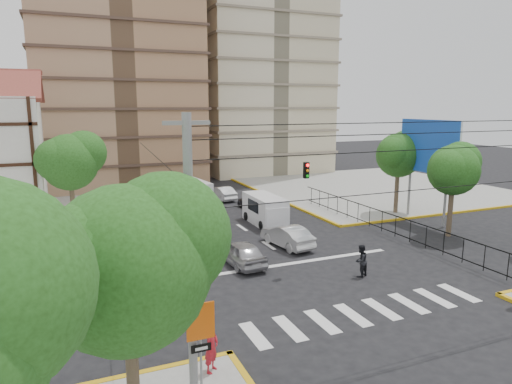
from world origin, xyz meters
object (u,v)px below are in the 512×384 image
pedestrian_sw_corner (211,347)px  pedestrian_crosswalk (361,261)px  van_right_lane (266,211)px  district_sign (201,330)px  car_white_front_right (287,236)px  car_silver_front_left (241,253)px  traffic_light_nw (143,202)px  van_left_lane (194,194)px

pedestrian_sw_corner → pedestrian_crosswalk: bearing=-15.8°
van_right_lane → pedestrian_sw_corner: size_ratio=2.78×
district_sign → car_white_front_right: (9.85, 13.55, -1.72)m
district_sign → car_silver_front_left: size_ratio=0.74×
van_right_lane → car_white_front_right: (-1.07, -5.84, -0.37)m
car_white_front_right → pedestrian_sw_corner: bearing=45.5°
traffic_light_nw → pedestrian_sw_corner: (-0.28, -15.78, -2.05)m
traffic_light_nw → van_right_lane: 10.39m
district_sign → car_silver_front_left: (5.73, 11.44, -1.71)m
van_right_lane → pedestrian_sw_corner: 20.81m
car_silver_front_left → car_white_front_right: 4.63m
district_sign → car_white_front_right: size_ratio=0.72×
van_left_lane → car_white_front_right: size_ratio=1.19×
car_white_front_right → pedestrian_crosswalk: 6.60m
traffic_light_nw → car_white_front_right: (8.85, -3.49, -2.38)m
district_sign → pedestrian_crosswalk: size_ratio=1.75×
car_silver_front_left → car_white_front_right: (4.12, 2.11, -0.00)m
traffic_light_nw → van_right_lane: bearing=13.3°
van_left_lane → pedestrian_sw_corner: (-6.83, -27.33, -0.06)m
traffic_light_nw → van_right_lane: size_ratio=0.87×
van_left_lane → pedestrian_crosswalk: 21.81m
car_silver_front_left → pedestrian_sw_corner: 11.36m
traffic_light_nw → van_left_lane: (6.55, 11.55, -1.99)m
car_silver_front_left → pedestrian_sw_corner: bearing=59.8°
van_left_lane → car_white_front_right: bearing=-87.8°
van_left_lane → pedestrian_sw_corner: 28.17m
traffic_light_nw → pedestrian_crosswalk: 14.38m
pedestrian_sw_corner → car_white_front_right: bearing=8.4°
car_silver_front_left → car_white_front_right: bearing=-156.9°
van_left_lane → pedestrian_sw_corner: bearing=-110.6°
van_right_lane → pedestrian_sw_corner: (-10.20, -18.13, -0.04)m
pedestrian_crosswalk → pedestrian_sw_corner: bearing=6.9°
district_sign → car_white_front_right: 16.85m
traffic_light_nw → pedestrian_crosswalk: size_ratio=2.41×
van_left_lane → pedestrian_crosswalk: van_left_lane is taller
car_silver_front_left → pedestrian_sw_corner: pedestrian_sw_corner is taller
car_silver_front_left → pedestrian_crosswalk: pedestrian_crosswalk is taller
district_sign → pedestrian_sw_corner: district_sign is taller
traffic_light_nw → van_left_lane: bearing=60.4°
district_sign → van_left_lane: district_sign is taller
pedestrian_sw_corner → pedestrian_crosswalk: 11.94m
van_right_lane → pedestrian_crosswalk: (0.22, -12.31, -0.20)m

